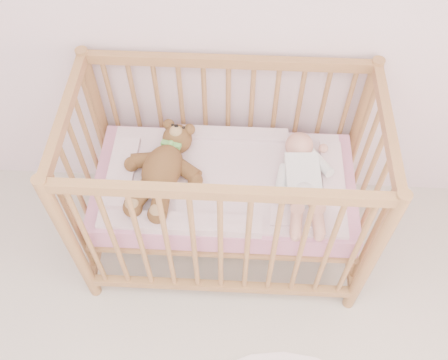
# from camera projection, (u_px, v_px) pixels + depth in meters

# --- Properties ---
(crib) EXTENTS (1.36, 0.76, 1.00)m
(crib) POSITION_uv_depth(u_px,v_px,m) (225.00, 186.00, 2.37)
(crib) COLOR #AF744A
(crib) RESTS_ON floor
(mattress) EXTENTS (1.22, 0.62, 0.13)m
(mattress) POSITION_uv_depth(u_px,v_px,m) (225.00, 188.00, 2.38)
(mattress) COLOR pink
(mattress) RESTS_ON crib
(blanket) EXTENTS (1.10, 0.58, 0.06)m
(blanket) POSITION_uv_depth(u_px,v_px,m) (225.00, 179.00, 2.32)
(blanket) COLOR #D3919E
(blanket) RESTS_ON mattress
(baby) EXTENTS (0.31, 0.60, 0.14)m
(baby) POSITION_uv_depth(u_px,v_px,m) (302.00, 176.00, 2.24)
(baby) COLOR white
(baby) RESTS_ON blanket
(teddy_bear) EXTENTS (0.52, 0.64, 0.16)m
(teddy_bear) POSITION_uv_depth(u_px,v_px,m) (162.00, 169.00, 2.25)
(teddy_bear) COLOR brown
(teddy_bear) RESTS_ON blanket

